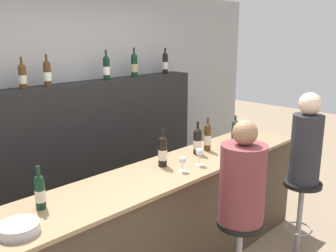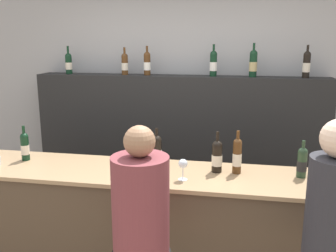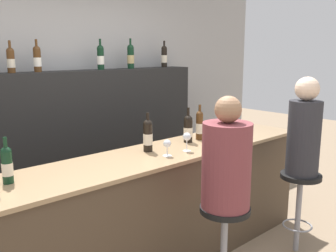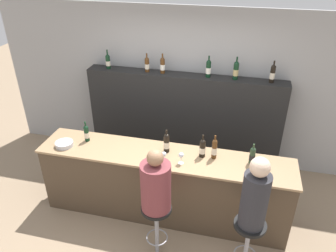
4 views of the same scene
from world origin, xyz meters
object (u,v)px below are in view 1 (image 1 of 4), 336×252
Objects in this scene: wine_bottle_counter_3 at (207,137)px; bar_stool_left at (239,240)px; wine_bottle_counter_2 at (198,141)px; wine_bottle_backbar_1 at (22,76)px; wine_bottle_counter_0 at (40,191)px; wine_glass_1 at (199,153)px; guest_seated_left at (243,180)px; wine_bottle_counter_1 at (163,151)px; wine_bottle_backbar_4 at (134,65)px; wine_glass_0 at (183,161)px; wine_bottle_counter_4 at (235,130)px; wine_bottle_backbar_5 at (165,63)px; bar_stool_right at (301,198)px; metal_bowl at (19,228)px; wine_bottle_backbar_2 at (47,73)px; wine_bottle_backbar_3 at (106,68)px; guest_seated_right at (306,143)px.

bar_stool_left is (-0.55, -0.77, -0.57)m from wine_bottle_counter_3.
wine_bottle_backbar_1 is at bearing 131.58° from wine_bottle_counter_2.
wine_bottle_counter_0 is 1.89× the size of wine_glass_1.
bar_stool_left is at bearing -90.00° from guest_seated_left.
wine_bottle_counter_1 is 2.07× the size of wine_glass_1.
wine_bottle_counter_0 reaches higher than bar_stool_left.
wine_bottle_counter_0 is at bearing -146.98° from wine_bottle_backbar_4.
wine_glass_0 is (-0.60, -0.21, -0.05)m from wine_bottle_counter_3.
wine_bottle_counter_1 is at bearing 95.02° from guest_seated_left.
wine_bottle_counter_1 is 1.09m from wine_bottle_counter_4.
wine_bottle_counter_2 is at bearing 62.39° from bar_stool_left.
wine_bottle_backbar_5 reaches higher than bar_stool_left.
guest_seated_left is at bearing -85.06° from wine_glass_0.
wine_bottle_backbar_1 is (-1.70, 1.22, 0.62)m from wine_bottle_counter_4.
wine_glass_0 is at bearing 153.44° from bar_stool_right.
wine_bottle_counter_3 is 1.19× the size of wine_bottle_counter_4.
wine_bottle_counter_3 reaches higher than metal_bowl.
wine_bottle_backbar_2 is at bearing 102.24° from guest_seated_left.
bar_stool_left is at bearing -117.61° from wine_bottle_counter_2.
wine_bottle_backbar_2 is (0.25, 0.00, 0.01)m from wine_bottle_backbar_1.
wine_bottle_counter_0 is at bearing -140.35° from wine_bottle_backbar_3.
wine_bottle_backbar_1 is at bearing 180.00° from wine_bottle_backbar_3.
wine_bottle_backbar_1 is 1.78m from wine_glass_1.
wine_bottle_counter_0 reaches higher than wine_bottle_counter_4.
wine_bottle_backbar_1 is (-1.23, 1.22, 0.59)m from wine_bottle_counter_3.
wine_bottle_counter_3 is at bearing -77.35° from wine_bottle_backbar_3.
wine_bottle_counter_0 is 0.90× the size of wine_bottle_counter_3.
wine_bottle_backbar_3 reaches higher than metal_bowl.
wine_bottle_counter_1 is 1.02× the size of wine_bottle_counter_2.
wine_bottle_backbar_1 is 1.69m from wine_glass_0.
wine_bottle_counter_4 is 0.77m from guest_seated_right.
bar_stool_right is (0.78, -1.99, -1.18)m from wine_bottle_backbar_3.
guest_seated_right reaches higher than bar_stool_left.
wine_glass_1 reaches higher than bar_stool_right.
guest_seated_left is (-0.55, -0.77, -0.07)m from wine_bottle_counter_3.
wine_bottle_counter_3 is (0.62, 0.00, 0.00)m from wine_bottle_counter_1.
wine_bottle_backbar_2 reaches higher than wine_glass_1.
guest_seated_left is at bearing -143.06° from wine_bottle_counter_4.
wine_bottle_counter_4 is 0.32× the size of guest_seated_right.
wine_bottle_counter_3 is 0.64m from wine_glass_0.
wine_glass_1 reaches higher than bar_stool_left.
bar_stool_left is (-0.68, -1.99, -1.18)m from wine_bottle_backbar_4.
guest_seated_right is (1.13, -0.77, -0.01)m from wine_bottle_counter_1.
wine_bottle_backbar_4 reaches higher than wine_glass_1.
wine_bottle_backbar_3 is at bearing 74.23° from wine_bottle_counter_1.
wine_bottle_counter_1 is 1.41m from wine_bottle_backbar_2.
bar_stool_left is 1.20m from guest_seated_right.
wine_bottle_counter_1 is at bearing -73.40° from wine_bottle_backbar_2.
wine_bottle_backbar_4 is 2.12m from guest_seated_right.
bar_stool_left is at bearing 180.00° from bar_stool_right.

